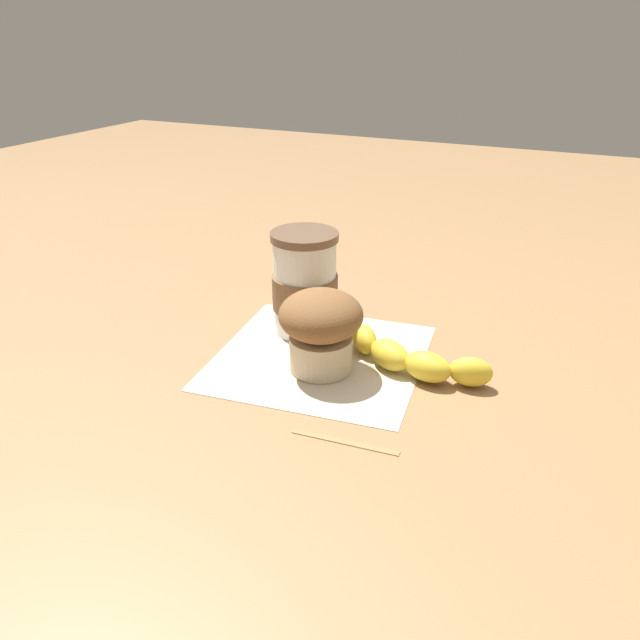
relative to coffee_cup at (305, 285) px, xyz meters
The scene contains 6 objects.
ground_plane 0.10m from the coffee_cup, 50.29° to the right, with size 3.00×3.00×0.00m, color #936D47.
paper_napkin 0.10m from the coffee_cup, 50.29° to the right, with size 0.25×0.25×0.00m, color beige.
coffee_cup is the anchor object (origin of this frame).
muffin 0.10m from the coffee_cup, 53.92° to the right, with size 0.10×0.10×0.10m.
banana 0.17m from the coffee_cup, 16.28° to the right, with size 0.19×0.08×0.03m.
wooden_stirrer 0.26m from the coffee_cup, 55.13° to the right, with size 0.11×0.01×0.00m, color #9E7547.
Camera 1 is at (0.28, -0.61, 0.37)m, focal length 35.00 mm.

